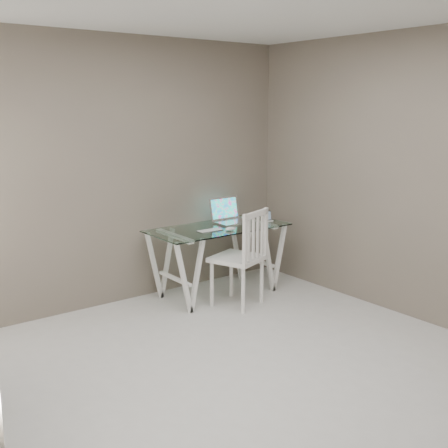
{
  "coord_description": "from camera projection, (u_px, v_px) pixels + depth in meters",
  "views": [
    {
      "loc": [
        -2.56,
        -2.87,
        2.02
      ],
      "look_at": [
        0.76,
        1.49,
        0.85
      ],
      "focal_mm": 45.0,
      "sensor_mm": 36.0,
      "label": 1
    }
  ],
  "objects": [
    {
      "name": "room",
      "position": [
        259.0,
        151.0,
        3.79
      ],
      "size": [
        4.5,
        4.52,
        2.71
      ],
      "color": "beige",
      "rests_on": "ground"
    },
    {
      "name": "desk",
      "position": [
        218.0,
        260.0,
        6.03
      ],
      "size": [
        1.5,
        0.7,
        0.75
      ],
      "color": "silver",
      "rests_on": "ground"
    },
    {
      "name": "chair",
      "position": [
        244.0,
        254.0,
        5.63
      ],
      "size": [
        0.59,
        0.59,
        1.0
      ],
      "rotation": [
        0.0,
        0.0,
        0.35
      ],
      "color": "white",
      "rests_on": "ground"
    },
    {
      "name": "laptop",
      "position": [
        229.0,
        216.0,
        6.2
      ],
      "size": [
        0.38,
        0.32,
        0.27
      ],
      "color": "silver",
      "rests_on": "desk"
    },
    {
      "name": "keyboard",
      "position": [
        210.0,
        230.0,
        5.77
      ],
      "size": [
        0.27,
        0.12,
        0.01
      ],
      "primitive_type": "cube",
      "color": "silver",
      "rests_on": "desk"
    },
    {
      "name": "mouse",
      "position": [
        230.0,
        229.0,
        5.79
      ],
      "size": [
        0.11,
        0.07,
        0.04
      ],
      "primitive_type": "ellipsoid",
      "color": "white",
      "rests_on": "desk"
    },
    {
      "name": "phone_dock",
      "position": [
        269.0,
        218.0,
        6.24
      ],
      "size": [
        0.06,
        0.06,
        0.12
      ],
      "color": "white",
      "rests_on": "desk"
    }
  ]
}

